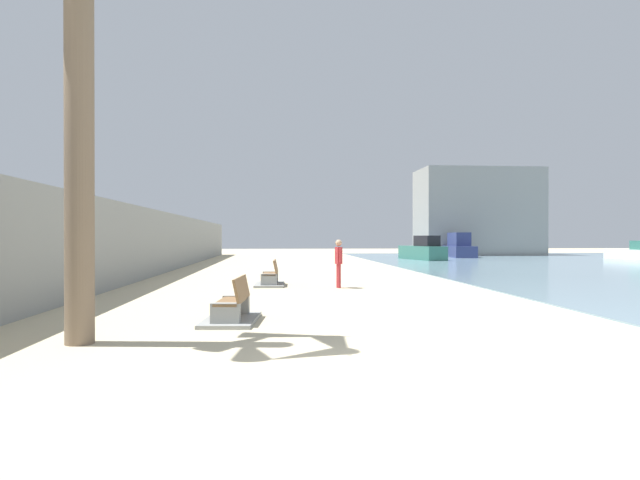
% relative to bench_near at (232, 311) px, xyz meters
% --- Properties ---
extents(ground_plane, '(120.00, 120.00, 0.00)m').
position_rel_bench_near_xyz_m(ground_plane, '(2.36, 13.37, -0.23)').
color(ground_plane, '#C6B793').
extents(seawall, '(0.80, 64.00, 3.16)m').
position_rel_bench_near_xyz_m(seawall, '(-5.14, 13.37, 1.35)').
color(seawall, gray).
rests_on(seawall, ground).
extents(bench_near, '(1.27, 2.19, 0.98)m').
position_rel_bench_near_xyz_m(bench_near, '(0.00, 0.00, 0.00)').
color(bench_near, gray).
rests_on(bench_near, ground).
extents(bench_far, '(1.16, 2.13, 0.98)m').
position_rel_bench_near_xyz_m(bench_far, '(0.75, 8.67, 0.00)').
color(bench_far, gray).
rests_on(bench_far, ground).
extents(person_walking, '(0.25, 0.52, 1.76)m').
position_rel_bench_near_xyz_m(person_walking, '(3.23, 7.48, 0.80)').
color(person_walking, '#B22D33').
rests_on(person_walking, ground).
extents(boat_mid_bay, '(2.76, 5.52, 1.94)m').
position_rel_bench_near_xyz_m(boat_mid_bay, '(12.79, 30.32, 0.54)').
color(boat_mid_bay, '#337060').
rests_on(boat_mid_bay, water_bay).
extents(boat_outer, '(2.60, 8.09, 2.24)m').
position_rel_bench_near_xyz_m(boat_outer, '(17.74, 36.53, 0.62)').
color(boat_outer, navy).
rests_on(boat_outer, water_bay).
extents(harbor_building, '(12.00, 6.00, 8.78)m').
position_rel_bench_near_xyz_m(harbor_building, '(21.63, 41.37, 4.16)').
color(harbor_building, gray).
rests_on(harbor_building, ground).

